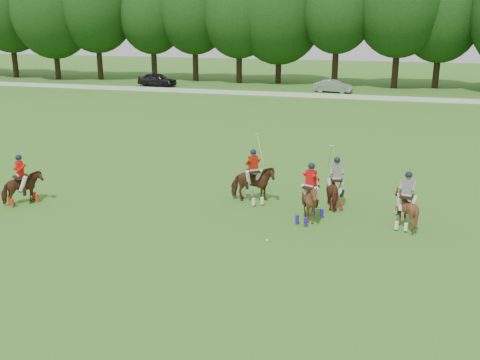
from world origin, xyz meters
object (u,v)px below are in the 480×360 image
(polo_red_c, at_px, (310,201))
(polo_stripe_a, at_px, (336,190))
(polo_ball, at_px, (267,240))
(car_mid, at_px, (333,86))
(polo_stripe_b, at_px, (406,208))
(polo_red_b, at_px, (253,184))
(polo_red_a, at_px, (22,187))
(car_left, at_px, (157,79))

(polo_red_c, distance_m, polo_stripe_a, 2.05)
(polo_ball, bearing_deg, car_mid, 93.57)
(polo_stripe_a, height_order, polo_ball, polo_stripe_a)
(polo_stripe_b, bearing_deg, car_mid, 100.59)
(polo_red_b, xyz_separation_m, polo_ball, (1.55, -3.93, -0.77))
(car_mid, distance_m, polo_red_a, 40.48)
(polo_red_c, xyz_separation_m, polo_stripe_a, (0.74, 1.91, -0.08))
(car_left, height_order, polo_red_a, polo_red_a)
(polo_red_a, height_order, polo_red_c, polo_red_c)
(polo_red_a, bearing_deg, polo_red_c, 6.42)
(car_left, bearing_deg, polo_stripe_b, -140.41)
(car_mid, height_order, polo_red_b, polo_red_b)
(car_left, xyz_separation_m, polo_stripe_a, (24.62, -36.42, -0.03))
(polo_red_c, bearing_deg, polo_stripe_b, 6.17)
(polo_red_a, xyz_separation_m, polo_red_b, (9.11, 2.90, 0.07))
(car_mid, relative_size, polo_red_c, 1.75)
(car_left, bearing_deg, polo_ball, -146.93)
(polo_red_a, xyz_separation_m, polo_stripe_a, (12.50, 3.23, -0.00))
(polo_red_b, relative_size, polo_stripe_b, 1.32)
(polo_stripe_b, bearing_deg, car_left, 125.76)
(polo_stripe_a, bearing_deg, polo_red_a, -165.50)
(car_left, height_order, polo_ball, car_left)
(polo_red_a, bearing_deg, polo_stripe_a, 14.50)
(polo_red_a, bearing_deg, polo_stripe_b, 6.36)
(car_mid, xyz_separation_m, polo_ball, (2.54, -40.68, -0.62))
(polo_stripe_a, xyz_separation_m, polo_ball, (-1.84, -4.26, -0.70))
(car_mid, distance_m, polo_stripe_a, 36.69)
(polo_stripe_b, relative_size, polo_ball, 23.71)
(car_left, distance_m, polo_stripe_b, 46.78)
(car_left, distance_m, polo_red_a, 41.47)
(car_left, relative_size, polo_ball, 50.32)
(car_left, distance_m, polo_stripe_a, 43.96)
(polo_ball, bearing_deg, car_left, 119.25)
(car_left, relative_size, polo_stripe_b, 2.12)
(polo_red_c, bearing_deg, polo_red_b, 149.18)
(polo_stripe_b, bearing_deg, polo_stripe_a, 150.58)
(polo_red_a, height_order, polo_stripe_a, polo_stripe_a)
(polo_red_b, height_order, polo_ball, polo_red_b)
(polo_red_b, xyz_separation_m, polo_stripe_a, (3.38, 0.33, -0.07))
(polo_red_c, bearing_deg, car_left, 121.92)
(polo_red_b, bearing_deg, polo_stripe_a, 5.57)
(car_mid, bearing_deg, polo_stripe_b, -161.67)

